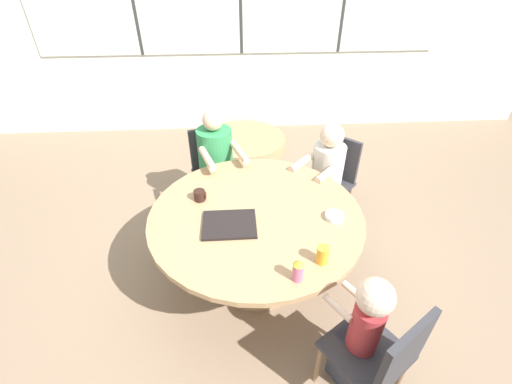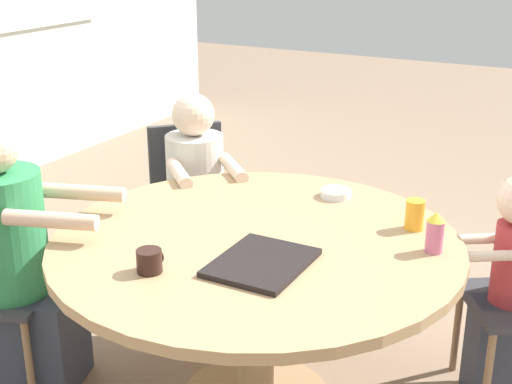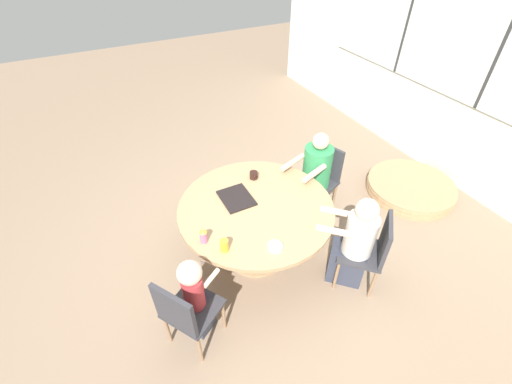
% 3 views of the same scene
% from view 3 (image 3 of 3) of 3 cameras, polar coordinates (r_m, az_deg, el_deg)
% --- Properties ---
extents(ground_plane, '(16.00, 16.00, 0.00)m').
position_cam_3_polar(ground_plane, '(3.80, -0.00, -10.42)').
color(ground_plane, '#8C725B').
extents(wall_back_with_windows, '(8.40, 0.08, 2.80)m').
position_cam_3_polar(wall_back_with_windows, '(4.85, 34.45, 15.38)').
color(wall_back_with_windows, silver).
rests_on(wall_back_with_windows, ground_plane).
extents(dining_table, '(1.50, 1.50, 0.72)m').
position_cam_3_polar(dining_table, '(3.36, -0.00, -3.99)').
color(dining_table, tan).
rests_on(dining_table, ground_plane).
extents(chair_for_woman_green_shirt, '(0.57, 0.57, 0.84)m').
position_cam_3_polar(chair_for_woman_green_shirt, '(3.39, 18.75, -8.80)').
color(chair_for_woman_green_shirt, '#333338').
rests_on(chair_for_woman_green_shirt, ground_plane).
extents(chair_for_man_blue_shirt, '(0.51, 0.51, 0.84)m').
position_cam_3_polar(chair_for_man_blue_shirt, '(4.11, 10.96, 2.97)').
color(chair_for_man_blue_shirt, '#333338').
rests_on(chair_for_man_blue_shirt, ground_plane).
extents(chair_for_toddler, '(0.55, 0.55, 0.84)m').
position_cam_3_polar(chair_for_toddler, '(2.89, -11.86, -18.93)').
color(chair_for_toddler, '#333338').
rests_on(chair_for_toddler, ground_plane).
extents(person_woman_green_shirt, '(0.56, 0.56, 1.05)m').
position_cam_3_polar(person_woman_green_shirt, '(3.38, 15.93, -8.51)').
color(person_woman_green_shirt, '#333847').
rests_on(person_woman_green_shirt, ground_plane).
extents(person_man_blue_shirt, '(0.48, 0.64, 1.10)m').
position_cam_3_polar(person_man_blue_shirt, '(4.00, 9.57, 1.87)').
color(person_man_blue_shirt, '#333847').
rests_on(person_man_blue_shirt, ground_plane).
extents(person_toddler, '(0.31, 0.35, 0.94)m').
position_cam_3_polar(person_toddler, '(2.95, -9.93, -16.97)').
color(person_toddler, '#333847').
rests_on(person_toddler, ground_plane).
extents(food_tray_dark, '(0.36, 0.29, 0.02)m').
position_cam_3_polar(food_tray_dark, '(3.35, -3.30, -1.01)').
color(food_tray_dark, black).
rests_on(food_tray_dark, dining_table).
extents(coffee_mug, '(0.09, 0.08, 0.08)m').
position_cam_3_polar(coffee_mug, '(3.58, -0.38, 2.80)').
color(coffee_mug, black).
rests_on(coffee_mug, dining_table).
extents(sippy_cup, '(0.06, 0.06, 0.15)m').
position_cam_3_polar(sippy_cup, '(2.94, -8.75, -7.18)').
color(sippy_cup, '#CC668C').
rests_on(sippy_cup, dining_table).
extents(juice_glass, '(0.07, 0.07, 0.11)m').
position_cam_3_polar(juice_glass, '(2.87, -5.31, -8.84)').
color(juice_glass, gold).
rests_on(juice_glass, dining_table).
extents(bowl_white_shallow, '(0.13, 0.13, 0.03)m').
position_cam_3_polar(bowl_white_shallow, '(2.91, 3.22, -9.07)').
color(bowl_white_shallow, silver).
rests_on(bowl_white_shallow, dining_table).
extents(folded_table_stack, '(1.12, 1.12, 0.15)m').
position_cam_3_polar(folded_table_stack, '(4.94, 24.32, 0.67)').
color(folded_table_stack, tan).
rests_on(folded_table_stack, ground_plane).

